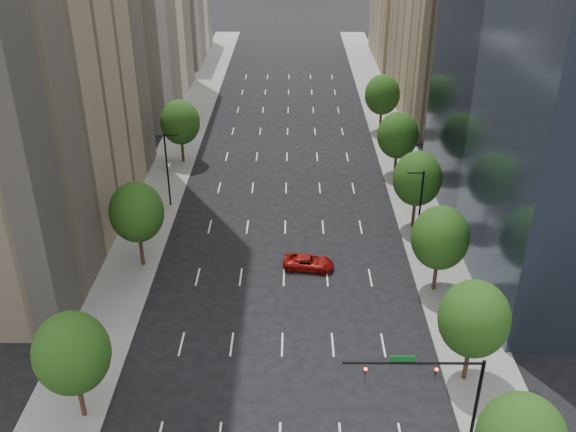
{
  "coord_description": "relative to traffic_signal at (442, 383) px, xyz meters",
  "views": [
    {
      "loc": [
        0.82,
        -1.18,
        33.96
      ],
      "look_at": [
        0.42,
        47.55,
        8.0
      ],
      "focal_mm": 39.6,
      "sensor_mm": 36.0,
      "label": 1
    }
  ],
  "objects": [
    {
      "name": "parking_tan_right",
      "position": [
        14.47,
        70.0,
        9.83
      ],
      "size": [
        14.0,
        30.0,
        30.0
      ],
      "primitive_type": "cube",
      "color": "#8C7759",
      "rests_on": "ground"
    },
    {
      "name": "filler_right",
      "position": [
        14.47,
        103.0,
        2.83
      ],
      "size": [
        14.0,
        26.0,
        16.0
      ],
      "primitive_type": "cube",
      "color": "#8C7759",
      "rests_on": "ground"
    },
    {
      "name": "sidewalk_right",
      "position": [
        4.97,
        30.0,
        -5.1
      ],
      "size": [
        6.0,
        200.0,
        0.15
      ],
      "primitive_type": "cube",
      "color": "slate",
      "rests_on": "ground"
    },
    {
      "name": "tree_right_1",
      "position": [
        3.47,
        6.0,
        0.58
      ],
      "size": [
        5.2,
        5.2,
        8.75
      ],
      "color": "#382316",
      "rests_on": "ground"
    },
    {
      "name": "tree_right_2",
      "position": [
        3.47,
        18.0,
        0.43
      ],
      "size": [
        5.2,
        5.2,
        8.61
      ],
      "color": "#382316",
      "rests_on": "ground"
    },
    {
      "name": "filler_left",
      "position": [
        -35.53,
        106.0,
        3.83
      ],
      "size": [
        14.0,
        26.0,
        18.0
      ],
      "primitive_type": "cube",
      "color": "beige",
      "rests_on": "ground"
    },
    {
      "name": "tree_left_0",
      "position": [
        -24.53,
        2.0,
        0.58
      ],
      "size": [
        5.2,
        5.2,
        8.75
      ],
      "color": "#382316",
      "rests_on": "ground"
    },
    {
      "name": "traffic_signal",
      "position": [
        0.0,
        0.0,
        0.0
      ],
      "size": [
        9.12,
        0.4,
        7.38
      ],
      "color": "black",
      "rests_on": "ground"
    },
    {
      "name": "tree_right_4",
      "position": [
        3.47,
        44.0,
        0.29
      ],
      "size": [
        5.2,
        5.2,
        8.46
      ],
      "color": "#382316",
      "rests_on": "ground"
    },
    {
      "name": "streetlight_ln",
      "position": [
        -23.96,
        35.0,
        -0.33
      ],
      "size": [
        1.7,
        0.2,
        9.0
      ],
      "color": "black",
      "rests_on": "ground"
    },
    {
      "name": "streetlight_rn",
      "position": [
        2.91,
        25.0,
        -0.33
      ],
      "size": [
        1.7,
        0.2,
        9.0
      ],
      "color": "black",
      "rests_on": "ground"
    },
    {
      "name": "car_red_far",
      "position": [
        -8.15,
        21.61,
        -4.48
      ],
      "size": [
        5.21,
        2.9,
        1.38
      ],
      "primitive_type": "imported",
      "rotation": [
        0.0,
        0.0,
        1.44
      ],
      "color": "maroon",
      "rests_on": "ground"
    },
    {
      "name": "sidewalk_left",
      "position": [
        -26.03,
        30.0,
        -5.1
      ],
      "size": [
        6.0,
        200.0,
        0.15
      ],
      "primitive_type": "cube",
      "color": "slate",
      "rests_on": "ground"
    },
    {
      "name": "tree_right_5",
      "position": [
        3.47,
        60.0,
        0.58
      ],
      "size": [
        5.2,
        5.2,
        8.75
      ],
      "color": "#382316",
      "rests_on": "ground"
    },
    {
      "name": "tree_left_2",
      "position": [
        -24.53,
        48.0,
        0.5
      ],
      "size": [
        5.2,
        5.2,
        8.68
      ],
      "color": "#382316",
      "rests_on": "ground"
    },
    {
      "name": "tree_right_3",
      "position": [
        3.47,
        30.0,
        0.72
      ],
      "size": [
        5.2,
        5.2,
        8.89
      ],
      "color": "#382316",
      "rests_on": "ground"
    },
    {
      "name": "tree_left_1",
      "position": [
        -24.53,
        22.0,
        0.79
      ],
      "size": [
        5.2,
        5.2,
        8.97
      ],
      "color": "#382316",
      "rests_on": "ground"
    }
  ]
}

